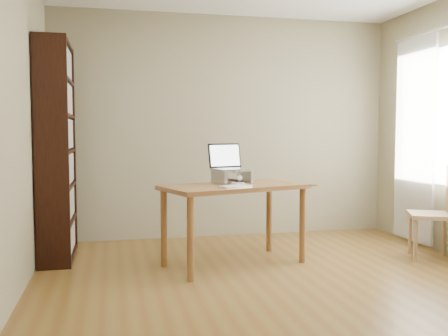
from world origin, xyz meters
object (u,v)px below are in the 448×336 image
(cat, at_px, (229,177))
(chair, at_px, (438,209))
(bookshelf, at_px, (57,151))
(keyboard, at_px, (235,186))
(desk, at_px, (234,196))
(laptop, at_px, (231,163))

(cat, relative_size, chair, 0.53)
(bookshelf, height_order, keyboard, bookshelf)
(keyboard, distance_m, cat, 0.34)
(cat, bearing_deg, bookshelf, 146.24)
(bookshelf, relative_size, keyboard, 6.49)
(desk, xyz_separation_m, keyboard, (-0.05, -0.22, 0.12))
(cat, bearing_deg, laptop, 35.07)
(bookshelf, height_order, cat, bookshelf)
(desk, bearing_deg, cat, 84.33)
(bookshelf, bearing_deg, chair, -13.00)
(bookshelf, bearing_deg, laptop, -16.08)
(bookshelf, height_order, laptop, bookshelf)
(bookshelf, distance_m, chair, 3.74)
(chair, bearing_deg, desk, -162.06)
(desk, height_order, laptop, laptop)
(bookshelf, distance_m, desk, 1.78)
(keyboard, xyz_separation_m, chair, (2.03, -0.00, -0.27))
(keyboard, bearing_deg, laptop, 55.18)
(laptop, xyz_separation_m, chair, (1.98, -0.36, -0.45))
(chair, bearing_deg, laptop, -166.06)
(laptop, height_order, keyboard, laptop)
(cat, height_order, chair, chair)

